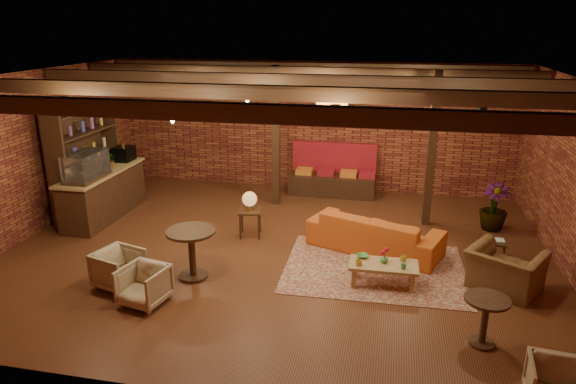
% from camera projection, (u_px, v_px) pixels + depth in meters
% --- Properties ---
extents(floor, '(10.00, 10.00, 0.00)m').
position_uv_depth(floor, '(277.00, 251.00, 9.64)').
color(floor, '#3C1B0F').
rests_on(floor, ground).
extents(ceiling, '(10.00, 8.00, 0.02)m').
position_uv_depth(ceiling, '(275.00, 78.00, 8.63)').
color(ceiling, black).
rests_on(ceiling, wall_back).
extents(wall_back, '(10.00, 0.02, 3.20)m').
position_uv_depth(wall_back, '(312.00, 127.00, 12.85)').
color(wall_back, maroon).
rests_on(wall_back, ground).
extents(wall_front, '(10.00, 0.02, 3.20)m').
position_uv_depth(wall_front, '(191.00, 270.00, 5.42)').
color(wall_front, maroon).
rests_on(wall_front, ground).
extents(wall_left, '(0.02, 8.00, 3.20)m').
position_uv_depth(wall_left, '(29.00, 155.00, 10.10)').
color(wall_left, maroon).
rests_on(wall_left, ground).
extents(ceiling_beams, '(9.80, 6.40, 0.22)m').
position_uv_depth(ceiling_beams, '(275.00, 85.00, 8.67)').
color(ceiling_beams, black).
rests_on(ceiling_beams, ceiling).
extents(ceiling_pipe, '(9.60, 0.12, 0.12)m').
position_uv_depth(ceiling_pipe, '(294.00, 87.00, 10.23)').
color(ceiling_pipe, black).
rests_on(ceiling_pipe, ceiling).
extents(post_left, '(0.16, 0.16, 3.20)m').
position_uv_depth(post_left, '(276.00, 137.00, 11.67)').
color(post_left, black).
rests_on(post_left, ground).
extents(post_right, '(0.16, 0.16, 3.20)m').
position_uv_depth(post_right, '(432.00, 151.00, 10.45)').
color(post_right, black).
rests_on(post_right, ground).
extents(service_counter, '(0.80, 2.50, 1.60)m').
position_uv_depth(service_counter, '(103.00, 182.00, 11.11)').
color(service_counter, black).
rests_on(service_counter, ground).
extents(plant_counter, '(0.35, 0.39, 0.30)m').
position_uv_depth(plant_counter, '(109.00, 161.00, 11.14)').
color(plant_counter, '#337F33').
rests_on(plant_counter, service_counter).
extents(shelving_hutch, '(0.52, 2.00, 2.40)m').
position_uv_depth(shelving_hutch, '(86.00, 162.00, 11.15)').
color(shelving_hutch, black).
rests_on(shelving_hutch, ground).
extents(banquette, '(2.10, 0.70, 1.00)m').
position_uv_depth(banquette, '(332.00, 175.00, 12.66)').
color(banquette, '#A31B28').
rests_on(banquette, ground).
extents(service_sign, '(0.86, 0.06, 0.30)m').
position_uv_depth(service_sign, '(332.00, 103.00, 11.66)').
color(service_sign, orange).
rests_on(service_sign, ceiling).
extents(ceiling_spotlights, '(6.40, 4.40, 0.28)m').
position_uv_depth(ceiling_spotlights, '(275.00, 98.00, 8.74)').
color(ceiling_spotlights, black).
rests_on(ceiling_spotlights, ceiling).
extents(rug, '(3.14, 2.43, 0.01)m').
position_uv_depth(rug, '(374.00, 268.00, 8.95)').
color(rug, maroon).
rests_on(rug, floor).
extents(sofa, '(2.63, 1.75, 0.72)m').
position_uv_depth(sofa, '(375.00, 232.00, 9.58)').
color(sofa, '#BE501A').
rests_on(sofa, floor).
extents(coffee_table, '(1.11, 0.56, 0.63)m').
position_uv_depth(coffee_table, '(383.00, 266.00, 8.31)').
color(coffee_table, olive).
rests_on(coffee_table, floor).
extents(side_table_lamp, '(0.52, 0.52, 0.93)m').
position_uv_depth(side_table_lamp, '(250.00, 202.00, 10.11)').
color(side_table_lamp, black).
rests_on(side_table_lamp, floor).
extents(round_table_left, '(0.82, 0.82, 0.85)m').
position_uv_depth(round_table_left, '(192.00, 246.00, 8.48)').
color(round_table_left, black).
rests_on(round_table_left, floor).
extents(armchair_a, '(0.78, 0.81, 0.68)m').
position_uv_depth(armchair_a, '(119.00, 267.00, 8.27)').
color(armchair_a, beige).
rests_on(armchair_a, floor).
extents(armchair_b, '(0.75, 0.72, 0.66)m').
position_uv_depth(armchair_b, '(144.00, 283.00, 7.76)').
color(armchair_b, beige).
rests_on(armchair_b, floor).
extents(armchair_right, '(1.26, 1.13, 0.92)m').
position_uv_depth(armchair_right, '(506.00, 263.00, 8.11)').
color(armchair_right, brown).
rests_on(armchair_right, floor).
extents(side_table_book, '(0.46, 0.46, 0.46)m').
position_uv_depth(side_table_book, '(495.00, 242.00, 9.03)').
color(side_table_book, black).
rests_on(side_table_book, floor).
extents(round_table_right, '(0.59, 0.59, 0.69)m').
position_uv_depth(round_table_right, '(485.00, 314.00, 6.72)').
color(round_table_right, black).
rests_on(round_table_right, floor).
extents(plant_tall, '(1.97, 1.97, 2.96)m').
position_uv_depth(plant_tall, '(500.00, 160.00, 10.19)').
color(plant_tall, '#4C7F4C').
rests_on(plant_tall, floor).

